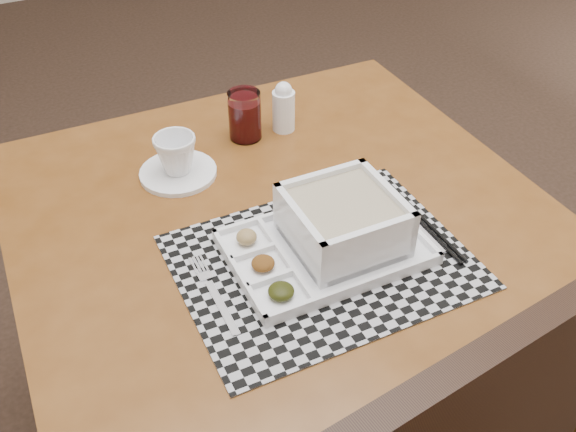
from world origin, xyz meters
The scene contains 11 objects.
floor centered at (0.00, 0.00, 0.00)m, with size 5.00×5.00×0.00m, color black.
dining_table centered at (-0.79, -0.79, 0.64)m, with size 0.96×0.96×0.71m.
placemat centered at (-0.79, -0.92, 0.71)m, with size 0.47×0.36×0.00m, color #B0AFB7.
serving_tray centered at (-0.75, -0.90, 0.75)m, with size 0.32×0.22×0.10m.
fork centered at (-0.98, -0.91, 0.71)m, with size 0.02×0.19×0.00m.
spoon centered at (-0.59, -0.86, 0.72)m, with size 0.04×0.18×0.01m.
chopsticks centered at (-0.58, -0.91, 0.72)m, with size 0.02×0.24×0.01m.
saucer centered at (-0.92, -0.58, 0.71)m, with size 0.15×0.15×0.01m, color white.
cup centered at (-0.92, -0.58, 0.76)m, with size 0.08×0.08×0.08m, color white.
juice_glass centered at (-0.75, -0.51, 0.76)m, with size 0.07×0.07×0.10m.
creamer_bottle centered at (-0.66, -0.52, 0.76)m, with size 0.05×0.05×0.11m.
Camera 1 is at (-1.18, -1.59, 1.44)m, focal length 40.00 mm.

